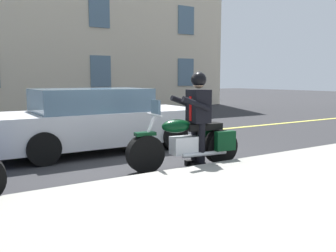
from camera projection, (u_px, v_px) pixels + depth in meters
ground_plane at (131, 155)px, 7.73m from camera, size 80.00×80.00×0.00m
sidewalk_curb at (313, 221)px, 3.93m from camera, size 60.00×5.00×0.15m
lane_center_stripe at (97, 141)px, 9.41m from camera, size 60.00×0.16×0.01m
motorcycle_main at (188, 143)px, 6.57m from camera, size 2.22×0.74×1.26m
rider_main at (198, 111)px, 6.57m from camera, size 0.66×0.60×1.74m
car_silver at (97, 120)px, 8.13m from camera, size 4.60×1.92×1.40m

